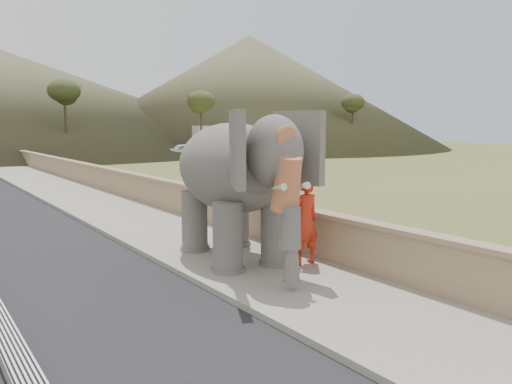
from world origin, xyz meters
The scene contains 9 objects.
ground centered at (0.00, 0.00, 0.00)m, with size 160.00×160.00×0.00m, color olive.
walkway centered at (0.00, 10.00, 0.07)m, with size 3.00×120.00×0.15m, color #9E9687.
parapet centered at (1.65, 10.00, 0.55)m, with size 0.30×120.00×1.10m, color tan.
cow centered at (7.27, 11.06, 0.63)m, with size 0.67×1.48×1.25m, color brown.
distant_car centered at (16.49, 33.94, 0.72)m, with size 1.70×4.23×1.44m, color silver.
bus_white centered at (22.49, 32.65, 1.55)m, with size 2.50×11.00×3.10m, color beige.
bus_orange centered at (29.15, 33.37, 1.55)m, with size 2.50×11.00×3.10m, color #C95F23.
hill_right centered at (36.00, 52.00, 8.00)m, with size 56.00×56.00×16.00m, color brown.
elephant_and_man centered at (0.02, 0.48, 1.74)m, with size 2.85×4.71×3.21m.
Camera 1 is at (-5.99, -8.88, 3.13)m, focal length 35.00 mm.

